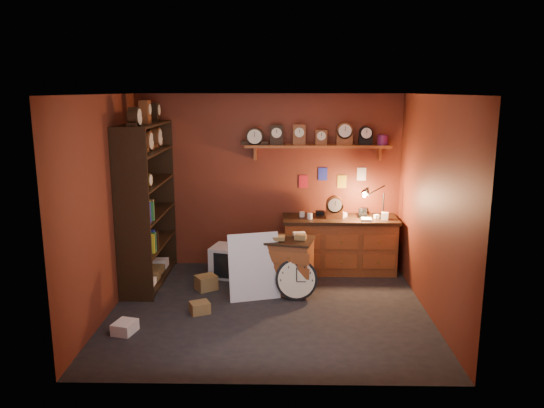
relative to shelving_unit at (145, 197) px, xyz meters
The scene contains 11 objects.
floor 2.40m from the shelving_unit, 28.68° to the right, with size 4.00×4.00×0.00m, color black.
room_shell 2.09m from the shelving_unit, 25.39° to the right, with size 4.02×3.62×2.71m.
shelving_unit is the anchor object (origin of this frame).
workbench 2.99m from the shelving_unit, ahead, with size 1.74×0.66×1.36m.
low_cabinet 2.25m from the shelving_unit, 10.05° to the right, with size 0.77×0.69×0.84m.
big_round_clock 2.45m from the shelving_unit, 16.75° to the right, with size 0.56×0.18×0.56m.
white_panel 2.12m from the shelving_unit, 21.78° to the right, with size 0.69×0.03×0.92m, color silver.
mini_fridge 1.55m from the shelving_unit, 11.00° to the left, with size 0.55×0.57×0.47m.
floor_box_a 1.88m from the shelving_unit, 50.79° to the right, with size 0.23×0.20×0.14m, color olive.
floor_box_b 2.09m from the shelving_unit, 85.14° to the right, with size 0.22×0.27×0.13m, color white.
floor_box_c 1.50m from the shelving_unit, 20.52° to the right, with size 0.27×0.23×0.20m, color olive.
Camera 1 is at (0.16, -6.37, 2.75)m, focal length 35.00 mm.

